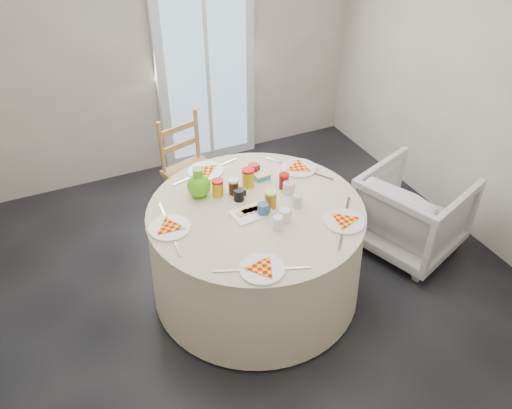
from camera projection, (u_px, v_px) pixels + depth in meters
name	position (u px, v px, depth m)	size (l,w,h in m)	color
floor	(252.00, 285.00, 3.89)	(4.00, 4.00, 0.00)	black
wall_back	(161.00, 42.00, 4.58)	(4.00, 0.02, 2.60)	#BCB5A3
wall_right	(490.00, 84.00, 3.79)	(0.02, 4.00, 2.60)	#BCB5A3
glass_door	(206.00, 63.00, 4.82)	(1.00, 0.08, 2.10)	silver
table	(256.00, 251.00, 3.64)	(1.54, 1.54, 0.78)	beige
wooden_chair	(193.00, 172.00, 4.33)	(0.43, 0.41, 0.96)	#BC9444
armchair	(413.00, 208.00, 4.04)	(0.75, 0.70, 0.77)	silver
place_settings	(256.00, 208.00, 3.41)	(1.48, 1.48, 0.03)	white
jar_cluster	(250.00, 185.00, 3.54)	(0.53, 0.27, 0.16)	#A74B14
butter_tub	(262.00, 177.00, 3.70)	(0.11, 0.08, 0.05)	#1AB0AA
green_pitcher	(199.00, 183.00, 3.47)	(0.17, 0.17, 0.22)	#5ABB16
cheese_platter	(252.00, 213.00, 3.36)	(0.27, 0.17, 0.03)	silver
mugs_glasses	(270.00, 197.00, 3.44)	(0.57, 0.57, 0.10)	gray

